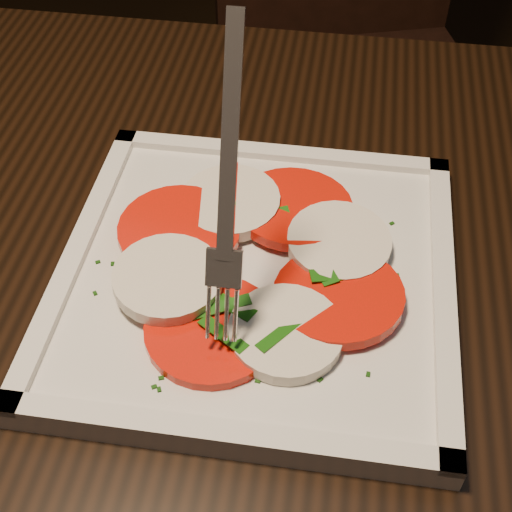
# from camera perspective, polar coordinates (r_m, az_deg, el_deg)

# --- Properties ---
(table) EXTENTS (1.26, 0.90, 0.75)m
(table) POSITION_cam_1_polar(r_m,az_deg,el_deg) (0.58, -5.81, -11.13)
(table) COLOR black
(table) RESTS_ON ground
(chair) EXTENTS (0.55, 0.55, 0.93)m
(chair) POSITION_cam_1_polar(r_m,az_deg,el_deg) (1.26, 7.41, 17.71)
(chair) COLOR black
(chair) RESTS_ON ground
(plate) EXTENTS (0.30, 0.30, 0.01)m
(plate) POSITION_cam_1_polar(r_m,az_deg,el_deg) (0.51, 0.00, -1.74)
(plate) COLOR silver
(plate) RESTS_ON table
(caprese_salad) EXTENTS (0.22, 0.22, 0.02)m
(caprese_salad) POSITION_cam_1_polar(r_m,az_deg,el_deg) (0.49, -0.00, -0.51)
(caprese_salad) COLOR red
(caprese_salad) RESTS_ON plate
(fork) EXTENTS (0.04, 0.09, 0.18)m
(fork) POSITION_cam_1_polar(r_m,az_deg,el_deg) (0.41, -2.01, 6.48)
(fork) COLOR white
(fork) RESTS_ON caprese_salad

